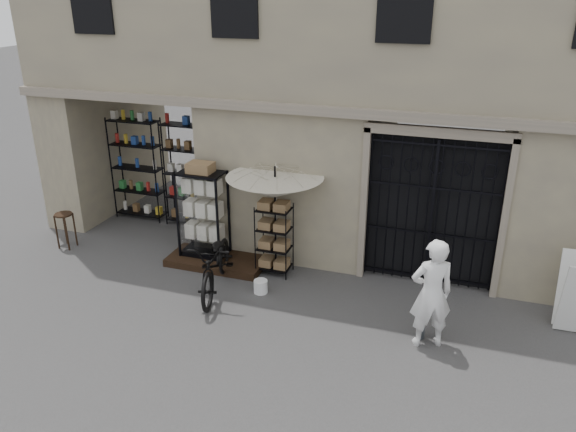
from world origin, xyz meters
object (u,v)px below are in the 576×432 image
(market_umbrella, at_px, (275,182))
(wooden_stool, at_px, (66,229))
(white_bucket, at_px, (261,286))
(wire_rack, at_px, (274,240))
(steel_bollard, at_px, (422,317))
(shopkeeper, at_px, (426,343))
(display_cabinet, at_px, (203,218))
(bicycle, at_px, (218,290))

(market_umbrella, height_order, wooden_stool, market_umbrella)
(market_umbrella, bearing_deg, white_bucket, -88.81)
(wire_rack, xyz_separation_m, wooden_stool, (-4.71, -0.33, -0.29))
(wooden_stool, height_order, steel_bollard, wooden_stool)
(wooden_stool, relative_size, shopkeeper, 0.43)
(display_cabinet, relative_size, shopkeeper, 1.05)
(market_umbrella, relative_size, shopkeeper, 1.44)
(display_cabinet, xyz_separation_m, wire_rack, (1.56, -0.06, -0.24))
(display_cabinet, xyz_separation_m, shopkeeper, (4.69, -1.56, -0.95))
(white_bucket, relative_size, shopkeeper, 0.14)
(market_umbrella, xyz_separation_m, steel_bollard, (3.01, -1.42, -1.52))
(wire_rack, distance_m, steel_bollard, 3.33)
(display_cabinet, xyz_separation_m, bicycle, (0.78, -1.07, -0.95))
(market_umbrella, bearing_deg, bicycle, -126.40)
(display_cabinet, distance_m, wire_rack, 1.58)
(bicycle, relative_size, steel_bollard, 2.71)
(display_cabinet, bearing_deg, bicycle, -29.37)
(wire_rack, distance_m, white_bucket, 1.02)
(wooden_stool, bearing_deg, white_bucket, -6.03)
(shopkeeper, bearing_deg, market_umbrella, -49.29)
(wire_rack, relative_size, steel_bollard, 1.84)
(white_bucket, bearing_deg, display_cabinet, 150.60)
(white_bucket, bearing_deg, shopkeeper, -12.08)
(wire_rack, xyz_separation_m, market_umbrella, (0.01, 0.06, 1.20))
(display_cabinet, distance_m, wooden_stool, 3.22)
(white_bucket, distance_m, bicycle, 0.83)
(market_umbrella, bearing_deg, steel_bollard, -25.26)
(market_umbrella, relative_size, white_bucket, 10.18)
(bicycle, distance_m, wooden_stool, 4.01)
(market_umbrella, distance_m, steel_bollard, 3.66)
(wire_rack, xyz_separation_m, bicycle, (-0.78, -1.01, -0.71))
(wooden_stool, bearing_deg, market_umbrella, 4.70)
(shopkeeper, bearing_deg, wire_rack, -48.40)
(wooden_stool, bearing_deg, steel_bollard, -7.62)
(steel_bollard, xyz_separation_m, shopkeeper, (0.11, -0.13, -0.39))
(wire_rack, height_order, white_bucket, wire_rack)
(white_bucket, height_order, shopkeeper, white_bucket)
(white_bucket, bearing_deg, steel_bollard, -10.10)
(market_umbrella, distance_m, shopkeeper, 3.98)
(market_umbrella, height_order, shopkeeper, market_umbrella)
(bicycle, bearing_deg, display_cabinet, 113.01)
(white_bucket, height_order, bicycle, bicycle)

